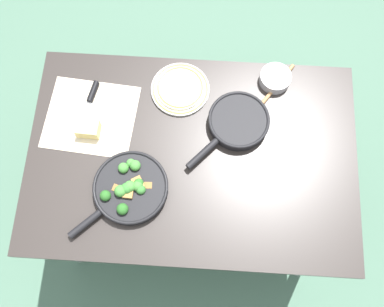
% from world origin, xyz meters
% --- Properties ---
extents(ground_plane, '(14.00, 14.00, 0.00)m').
position_xyz_m(ground_plane, '(0.00, 0.00, 0.00)').
color(ground_plane, '#476B56').
extents(dining_table_red, '(1.21, 0.80, 0.72)m').
position_xyz_m(dining_table_red, '(0.00, 0.00, 0.64)').
color(dining_table_red, '#2D2826').
rests_on(dining_table_red, ground_plane).
extents(skillet_broccoli, '(0.33, 0.32, 0.07)m').
position_xyz_m(skillet_broccoli, '(0.21, 0.14, 0.75)').
color(skillet_broccoli, black).
rests_on(skillet_broccoli, dining_table_red).
extents(skillet_eggs, '(0.30, 0.32, 0.05)m').
position_xyz_m(skillet_eggs, '(-0.16, -0.13, 0.74)').
color(skillet_eggs, black).
rests_on(skillet_eggs, dining_table_red).
extents(wooden_spoon, '(0.22, 0.30, 0.02)m').
position_xyz_m(wooden_spoon, '(-0.25, -0.21, 0.73)').
color(wooden_spoon, '#A87A4C').
rests_on(wooden_spoon, dining_table_red).
extents(parchment_sheet, '(0.36, 0.32, 0.00)m').
position_xyz_m(parchment_sheet, '(0.39, -0.13, 0.72)').
color(parchment_sheet, beige).
rests_on(parchment_sheet, dining_table_red).
extents(grater_knife, '(0.07, 0.23, 0.02)m').
position_xyz_m(grater_knife, '(0.40, -0.19, 0.73)').
color(grater_knife, silver).
rests_on(grater_knife, dining_table_red).
extents(cheese_block, '(0.09, 0.06, 0.05)m').
position_xyz_m(cheese_block, '(0.39, -0.07, 0.75)').
color(cheese_block, '#EFD67A').
rests_on(cheese_block, dining_table_red).
extents(dinner_plate_stack, '(0.23, 0.23, 0.03)m').
position_xyz_m(dinner_plate_stack, '(0.06, -0.26, 0.73)').
color(dinner_plate_stack, silver).
rests_on(dinner_plate_stack, dining_table_red).
extents(prep_bowl_steel, '(0.12, 0.12, 0.04)m').
position_xyz_m(prep_bowl_steel, '(-0.30, -0.32, 0.74)').
color(prep_bowl_steel, '#B7B7BC').
rests_on(prep_bowl_steel, dining_table_red).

